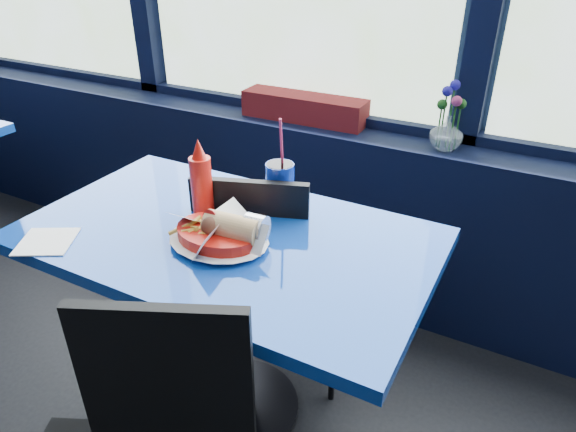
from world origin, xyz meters
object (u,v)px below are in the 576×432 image
(food_basket, at_px, (220,233))
(near_table, at_px, (229,283))
(planter_box, at_px, (304,108))
(soda_cup, at_px, (280,184))
(chair_near_back, at_px, (277,267))
(flower_vase, at_px, (447,129))
(ketchup_bottle, at_px, (201,182))

(food_basket, bearing_deg, near_table, 131.89)
(planter_box, relative_size, soda_cup, 1.80)
(planter_box, xyz_separation_m, food_basket, (0.21, -0.94, -0.07))
(chair_near_back, relative_size, planter_box, 1.58)
(planter_box, bearing_deg, flower_vase, -5.79)
(flower_vase, distance_m, food_basket, 0.98)
(near_table, distance_m, food_basket, 0.22)
(chair_near_back, bearing_deg, flower_vase, -143.52)
(flower_vase, height_order, soda_cup, flower_vase)
(ketchup_bottle, distance_m, soda_cup, 0.24)
(flower_vase, relative_size, food_basket, 0.80)
(ketchup_bottle, bearing_deg, soda_cup, 40.91)
(planter_box, height_order, soda_cup, soda_cup)
(food_basket, relative_size, soda_cup, 1.05)
(near_table, distance_m, flower_vase, 0.98)
(chair_near_back, distance_m, flower_vase, 0.81)
(chair_near_back, relative_size, ketchup_bottle, 3.50)
(food_basket, xyz_separation_m, soda_cup, (0.04, 0.28, 0.04))
(near_table, relative_size, chair_near_back, 1.39)
(planter_box, xyz_separation_m, ketchup_bottle, (0.06, -0.81, 0.00))
(near_table, bearing_deg, planter_box, 101.85)
(near_table, relative_size, planter_box, 2.20)
(planter_box, distance_m, flower_vase, 0.62)
(food_basket, bearing_deg, flower_vase, 85.49)
(chair_near_back, xyz_separation_m, planter_box, (-0.22, 0.64, 0.36))
(chair_near_back, height_order, flower_vase, flower_vase)
(near_table, bearing_deg, ketchup_bottle, 151.90)
(flower_vase, xyz_separation_m, food_basket, (-0.41, -0.88, -0.09))
(flower_vase, distance_m, soda_cup, 0.71)
(soda_cup, bearing_deg, food_basket, -97.53)
(chair_near_back, xyz_separation_m, food_basket, (-0.02, -0.29, 0.29))
(ketchup_bottle, relative_size, soda_cup, 0.81)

